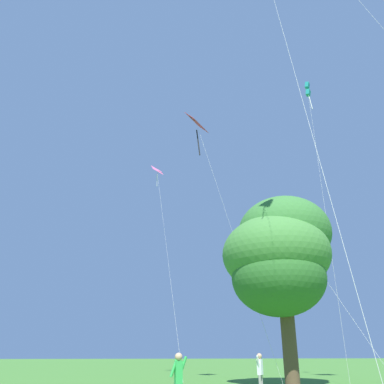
# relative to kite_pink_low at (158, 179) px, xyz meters

# --- Properties ---
(kite_pink_low) EXTENTS (1.50, 11.20, 20.19)m
(kite_pink_low) POSITION_rel_kite_pink_low_xyz_m (0.00, 0.00, 0.00)
(kite_pink_low) COLOR pink
(kite_pink_low) RESTS_ON ground_plane
(kite_red_high) EXTENTS (4.85, 5.68, 19.66)m
(kite_red_high) POSITION_rel_kite_pink_low_xyz_m (1.68, -10.80, -0.36)
(kite_red_high) COLOR red
(kite_red_high) RESTS_ON ground_plane
(kite_yellow_diamond) EXTENTS (1.75, 9.09, 8.25)m
(kite_yellow_diamond) POSITION_rel_kite_pink_low_xyz_m (8.36, -14.29, -11.17)
(kite_yellow_diamond) COLOR yellow
(kite_yellow_diamond) RESTS_ON ground_plane
(kite_teal_box) EXTENTS (3.53, 6.03, 24.58)m
(kite_teal_box) POSITION_rel_kite_pink_low_xyz_m (11.92, -10.61, 5.14)
(kite_teal_box) COLOR teal
(kite_teal_box) RESTS_ON ground_plane
(person_child_small) EXTENTS (0.41, 0.42, 1.58)m
(person_child_small) POSITION_rel_kite_pink_low_xyz_m (-0.51, -15.26, -17.51)
(person_child_small) COLOR gray
(person_child_small) RESTS_ON ground_plane
(person_far_back) EXTENTS (0.45, 0.44, 1.71)m
(person_far_back) POSITION_rel_kite_pink_low_xyz_m (2.12, -20.08, -17.44)
(person_far_back) COLOR gray
(person_far_back) RESTS_ON ground_plane
(person_near_tree) EXTENTS (0.55, 0.23, 1.70)m
(person_near_tree) POSITION_rel_kite_pink_low_xyz_m (-2.41, -25.10, -17.44)
(person_near_tree) COLOR black
(person_near_tree) RESTS_ON ground_plane
(tree_left_oak) EXTENTS (7.21, 6.73, 11.41)m
(tree_left_oak) POSITION_rel_kite_pink_low_xyz_m (5.96, -14.68, -10.94)
(tree_left_oak) COLOR brown
(tree_left_oak) RESTS_ON ground_plane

